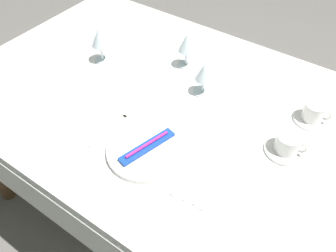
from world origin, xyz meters
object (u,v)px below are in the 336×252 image
object	(u,v)px
fork_outer	(113,126)
wine_glass_centre	(204,74)
spoon_tea	(221,177)
coffee_cup_left	(314,111)
wine_glass_left	(99,39)
wine_glass_right	(187,44)
dinner_plate	(147,150)
toothbrush_package	(147,146)
coffee_cup_right	(288,143)
spoon_soup	(205,169)
spoon_dessert	(214,172)
dinner_knife	(190,171)

from	to	relation	value
fork_outer	wine_glass_centre	bearing A→B (deg)	64.90
spoon_tea	coffee_cup_left	world-z (taller)	coffee_cup_left
wine_glass_left	wine_glass_right	distance (m)	0.36
spoon_tea	wine_glass_left	world-z (taller)	wine_glass_left
dinner_plate	toothbrush_package	world-z (taller)	toothbrush_package
wine_glass_centre	wine_glass_left	size ratio (longest dim) A/B	0.87
fork_outer	coffee_cup_left	world-z (taller)	coffee_cup_left
coffee_cup_left	wine_glass_left	bearing A→B (deg)	-169.79
coffee_cup_right	spoon_tea	bearing A→B (deg)	-119.18
dinner_plate	wine_glass_left	distance (m)	0.57
spoon_tea	coffee_cup_right	size ratio (longest dim) A/B	2.05
coffee_cup_right	wine_glass_right	distance (m)	0.58
spoon_soup	spoon_dessert	bearing A→B (deg)	12.88
spoon_tea	dinner_knife	bearing A→B (deg)	-158.78
wine_glass_centre	fork_outer	bearing A→B (deg)	-115.10
toothbrush_package	coffee_cup_left	size ratio (longest dim) A/B	2.12
coffee_cup_left	spoon_dessert	bearing A→B (deg)	-113.02
coffee_cup_left	spoon_tea	bearing A→B (deg)	-109.17
dinner_plate	dinner_knife	distance (m)	0.16
spoon_dessert	spoon_soup	bearing A→B (deg)	-167.12
toothbrush_package	fork_outer	xyz separation A→B (m)	(-0.17, 0.02, -0.02)
dinner_plate	spoon_tea	size ratio (longest dim) A/B	1.25
spoon_dessert	wine_glass_right	bearing A→B (deg)	132.03
wine_glass_right	coffee_cup_left	bearing A→B (deg)	-2.06
dinner_knife	coffee_cup_left	world-z (taller)	coffee_cup_left
fork_outer	coffee_cup_right	xyz separation A→B (m)	(0.55, 0.25, 0.04)
spoon_soup	coffee_cup_right	world-z (taller)	coffee_cup_right
spoon_soup	spoon_tea	world-z (taller)	same
toothbrush_package	spoon_dessert	distance (m)	0.23
coffee_cup_right	wine_glass_right	xyz separation A→B (m)	(-0.53, 0.21, 0.06)
spoon_soup	wine_glass_right	bearing A→B (deg)	129.20
spoon_soup	wine_glass_centre	size ratio (longest dim) A/B	1.65
spoon_dessert	spoon_tea	xyz separation A→B (m)	(0.03, -0.01, 0.00)
dinner_knife	coffee_cup_right	size ratio (longest dim) A/B	2.15
dinner_plate	wine_glass_centre	bearing A→B (deg)	91.21
wine_glass_centre	toothbrush_package	bearing A→B (deg)	-88.79
dinner_knife	coffee_cup_right	xyz separation A→B (m)	(0.21, 0.26, 0.04)
fork_outer	wine_glass_centre	size ratio (longest dim) A/B	1.62
spoon_tea	wine_glass_right	distance (m)	0.61
spoon_dessert	coffee_cup_left	distance (m)	0.44
dinner_knife	coffee_cup_left	bearing A→B (deg)	62.39
dinner_knife	coffee_cup_right	distance (m)	0.34
coffee_cup_right	wine_glass_centre	distance (m)	0.40
toothbrush_package	wine_glass_left	bearing A→B (deg)	147.57
dinner_plate	spoon_tea	bearing A→B (deg)	10.09
spoon_soup	spoon_dessert	size ratio (longest dim) A/B	0.98
dinner_knife	coffee_cup_right	bearing A→B (deg)	50.08
dinner_plate	wine_glass_centre	world-z (taller)	wine_glass_centre
spoon_soup	dinner_plate	bearing A→B (deg)	-166.83
wine_glass_centre	spoon_tea	bearing A→B (deg)	-50.72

